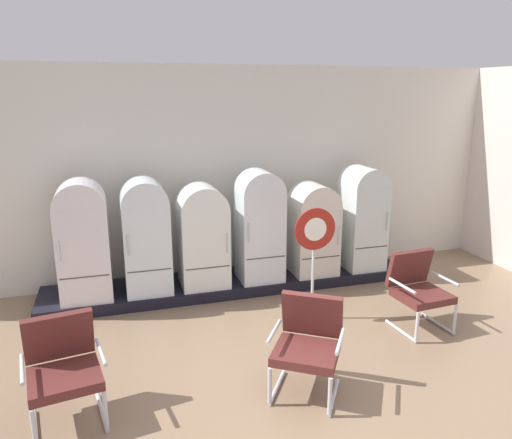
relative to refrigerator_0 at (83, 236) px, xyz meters
The scene contains 13 objects.
ground 3.74m from the refrigerator_0, 54.91° to the right, with size 12.00×10.00×0.05m, color #876C52.
back_wall 2.28m from the refrigerator_0, 19.33° to the left, with size 11.76×0.12×3.28m.
display_plinth 2.27m from the refrigerator_0, ahead, with size 5.49×0.95×0.16m, color black.
refrigerator_0 is the anchor object (origin of this frame).
refrigerator_1 0.82m from the refrigerator_0, ahead, with size 0.63×0.70×1.59m.
refrigerator_2 1.62m from the refrigerator_0, ahead, with size 0.67×0.67×1.47m.
refrigerator_3 2.46m from the refrigerator_0, ahead, with size 0.63×0.61×1.64m.
refrigerator_4 3.33m from the refrigerator_0, ahead, with size 0.66×0.67×1.40m.
refrigerator_5 4.16m from the refrigerator_0, ahead, with size 0.59×0.69×1.61m.
armchair_left 2.47m from the refrigerator_0, 92.76° to the right, with size 0.75×0.75×0.96m.
armchair_right 4.40m from the refrigerator_0, 24.21° to the right, with size 0.71×0.71×0.96m.
armchair_center 3.45m from the refrigerator_0, 51.01° to the right, with size 0.87×0.89×0.96m.
sign_stand 3.08m from the refrigerator_0, 23.91° to the right, with size 0.54×0.32×1.50m.
Camera 1 is at (-1.65, -3.67, 2.90)m, focal length 34.09 mm.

